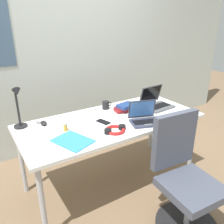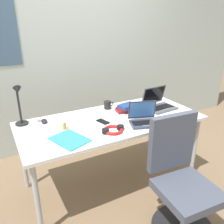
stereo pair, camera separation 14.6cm
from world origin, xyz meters
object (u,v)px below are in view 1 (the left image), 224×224
headphones (115,130)px  paper_folder_near_mouse (73,141)px  office_chair (184,184)px  laptop_center (144,118)px  coffee_mug (106,105)px  computer_mouse (44,123)px  book_stack (125,108)px  pill_bottle (65,127)px  laptop_near_lamp (156,103)px  desk_lamp (18,108)px  cell_phone (103,122)px

headphones → paper_folder_near_mouse: size_ratio=0.69×
paper_folder_near_mouse → office_chair: bearing=-38.9°
laptop_center → coffee_mug: size_ratio=2.86×
coffee_mug → office_chair: bearing=-83.6°
headphones → computer_mouse: bearing=136.0°
laptop_center → book_stack: 0.34m
headphones → pill_bottle: pill_bottle is taller
computer_mouse → pill_bottle: (0.13, -0.23, 0.02)m
laptop_near_lamp → laptop_center: size_ratio=1.03×
laptop_near_lamp → paper_folder_near_mouse: size_ratio=1.08×
book_stack → coffee_mug: coffee_mug is taller
headphones → book_stack: size_ratio=0.93×
headphones → coffee_mug: bearing=67.5°
desk_lamp → computer_mouse: (0.19, -0.03, -0.18)m
pill_bottle → office_chair: office_chair is taller
cell_phone → office_chair: bearing=-82.9°
laptop_near_lamp → pill_bottle: bearing=-179.0°
headphones → book_stack: (0.35, 0.35, 0.03)m
coffee_mug → headphones: bearing=-112.5°
desk_lamp → headphones: bearing=-36.5°
laptop_near_lamp → cell_phone: bearing=-176.4°
coffee_mug → office_chair: office_chair is taller
laptop_center → book_stack: bearing=87.9°
cell_phone → paper_folder_near_mouse: size_ratio=0.44×
computer_mouse → paper_folder_near_mouse: (0.10, -0.44, -0.01)m
paper_folder_near_mouse → office_chair: (0.72, -0.58, -0.35)m
desk_lamp → paper_folder_near_mouse: desk_lamp is taller
headphones → desk_lamp: bearing=143.5°
book_stack → coffee_mug: size_ratio=2.03×
paper_folder_near_mouse → desk_lamp: bearing=122.0°
cell_phone → desk_lamp: bearing=141.7°
paper_folder_near_mouse → laptop_center: bearing=-2.0°
cell_phone → coffee_mug: coffee_mug is taller
laptop_center → coffee_mug: 0.52m
cell_phone → pill_bottle: size_ratio=1.72×
headphones → laptop_center: bearing=1.6°
computer_mouse → cell_phone: size_ratio=0.71×
desk_lamp → office_chair: size_ratio=0.41×
book_stack → laptop_center: bearing=-92.1°
laptop_near_lamp → cell_phone: laptop_near_lamp is taller
laptop_center → cell_phone: (-0.33, 0.21, -0.04)m
laptop_near_lamp → office_chair: same height
laptop_near_lamp → coffee_mug: bearing=153.9°
office_chair → headphones: bearing=121.2°
laptop_center → cell_phone: size_ratio=2.38×
pill_bottle → office_chair: bearing=-48.7°
laptop_center → headphones: (-0.34, -0.01, -0.03)m
computer_mouse → pill_bottle: pill_bottle is taller
desk_lamp → headphones: 0.87m
cell_phone → paper_folder_near_mouse: 0.44m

